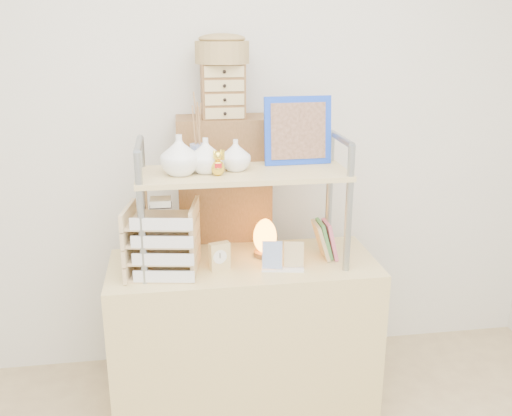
{
  "coord_description": "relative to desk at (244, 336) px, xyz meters",
  "views": [
    {
      "loc": [
        -0.3,
        -1.15,
        1.76
      ],
      "look_at": [
        0.06,
        1.2,
        1.0
      ],
      "focal_mm": 40.0,
      "sensor_mm": 36.0,
      "label": 1
    }
  ],
  "objects": [
    {
      "name": "room_shell",
      "position": [
        0.0,
        -0.81,
        1.32
      ],
      "size": [
        3.42,
        3.41,
        2.61
      ],
      "color": "silver",
      "rests_on": "ground"
    },
    {
      "name": "desk",
      "position": [
        0.0,
        0.0,
        0.0
      ],
      "size": [
        1.2,
        0.5,
        0.75
      ],
      "primitive_type": "cube",
      "color": "tan",
      "rests_on": "ground"
    },
    {
      "name": "cabinet",
      "position": [
        -0.05,
        0.37,
        0.3
      ],
      "size": [
        0.46,
        0.25,
        1.35
      ],
      "primitive_type": "cube",
      "rotation": [
        0.0,
        0.0,
        -0.02
      ],
      "color": "brown",
      "rests_on": "ground"
    },
    {
      "name": "hutch",
      "position": [
        -0.04,
        0.01,
        0.82
      ],
      "size": [
        0.9,
        0.34,
        0.72
      ],
      "color": "gray",
      "rests_on": "desk"
    },
    {
      "name": "letter_tray",
      "position": [
        -0.35,
        -0.06,
        0.51
      ],
      "size": [
        0.31,
        0.3,
        0.34
      ],
      "color": "tan",
      "rests_on": "desk"
    },
    {
      "name": "salt_lamp",
      "position": [
        0.11,
        0.06,
        0.47
      ],
      "size": [
        0.12,
        0.11,
        0.18
      ],
      "color": "brown",
      "rests_on": "desk"
    },
    {
      "name": "desk_clock",
      "position": [
        -0.11,
        -0.06,
        0.44
      ],
      "size": [
        0.09,
        0.06,
        0.12
      ],
      "color": "tan",
      "rests_on": "desk"
    },
    {
      "name": "postcard_stand",
      "position": [
        0.16,
        -0.11,
        0.41
      ],
      "size": [
        0.19,
        0.08,
        0.13
      ],
      "color": "white",
      "rests_on": "desk"
    },
    {
      "name": "drawer_chest",
      "position": [
        -0.05,
        0.35,
        1.1
      ],
      "size": [
        0.2,
        0.16,
        0.25
      ],
      "color": "brown",
      "rests_on": "cabinet"
    },
    {
      "name": "woven_basket",
      "position": [
        -0.05,
        0.35,
        1.28
      ],
      "size": [
        0.25,
        0.25,
        0.1
      ],
      "primitive_type": "cylinder",
      "color": "olive",
      "rests_on": "drawer_chest"
    }
  ]
}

